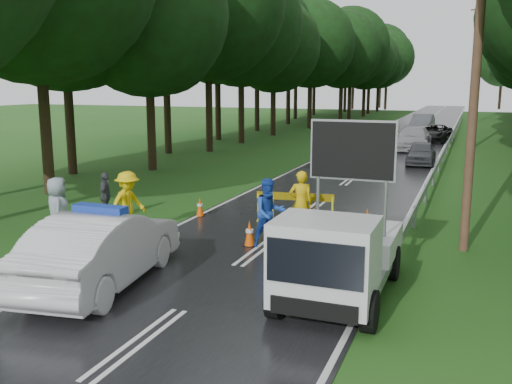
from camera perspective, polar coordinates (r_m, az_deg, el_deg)
The scene contains 23 objects.
ground at distance 15.60m, azimuth 0.30°, elevation -5.85°, with size 160.00×160.00×0.00m, color #1D4C15.
road at distance 44.52m, azimuth 14.11°, elevation 4.84°, with size 7.00×140.00×0.02m, color black.
guardrail at distance 43.85m, azimuth 18.91°, elevation 5.20°, with size 0.12×60.06×0.70m.
utility_pole_near at distance 15.98m, azimuth 21.21°, elevation 12.21°, with size 1.40×0.24×10.00m.
utility_pole_mid at distance 41.98m, azimuth 21.28°, elevation 11.00°, with size 1.40×0.24×10.00m.
utility_pole_far at distance 67.98m, azimuth 21.30°, elevation 10.71°, with size 1.40×0.24×10.00m.
police_sedan at distance 13.25m, azimuth -15.14°, elevation -5.53°, with size 2.47×5.29×1.84m.
work_truck at distance 11.98m, azimuth 8.19°, elevation -6.26°, with size 2.07×4.60×3.66m.
barrier at distance 18.26m, azimuth 3.91°, elevation -0.86°, with size 2.48×0.39×1.03m.
officer at distance 17.02m, azimuth 4.51°, elevation -1.08°, with size 0.71×0.46×1.94m, color yellow.
civilian at distance 15.77m, azimuth 1.33°, elevation -2.07°, with size 0.93×0.73×1.91m, color #1C47B6.
bystander_left at distance 17.21m, azimuth -12.68°, elevation -1.18°, with size 1.26×0.72×1.95m, color yellow.
bystander_mid at distance 19.50m, azimuth -14.82°, elevation -0.39°, with size 0.93×0.39×1.59m, color #46494E.
bystander_right at distance 16.81m, azimuth -19.19°, elevation -1.84°, with size 0.94×0.61×1.93m, color #8895A3.
queue_car_first at distance 32.90m, azimuth 16.20°, elevation 3.77°, with size 1.51×3.75×1.28m, color #3D3F44.
queue_car_second at distance 39.89m, azimuth 15.44°, elevation 5.20°, with size 2.16×5.32×1.54m, color #9A9CA2.
queue_car_third at distance 45.79m, azimuth 17.40°, elevation 5.64°, with size 2.16×4.68×1.30m, color black.
queue_car_fourth at distance 54.16m, azimuth 16.30°, elevation 6.63°, with size 1.72×4.95×1.63m, color #45474D.
cone_near_left at distance 15.83m, azimuth -10.95°, elevation -4.38°, with size 0.37×0.37×0.78m.
cone_center at distance 15.88m, azimuth -0.65°, elevation -4.20°, with size 0.35×0.35×0.74m.
cone_far at distance 18.09m, azimuth 6.00°, elevation -2.26°, with size 0.38×0.38×0.81m.
cone_left_mid at distance 19.44m, azimuth -5.62°, elevation -1.52°, with size 0.32×0.32×0.68m.
cone_right at distance 17.66m, azimuth 11.04°, elevation -2.82°, with size 0.36×0.36×0.76m.
Camera 1 is at (5.27, -13.98, 4.52)m, focal length 40.00 mm.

